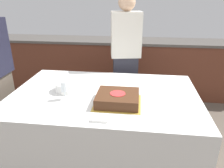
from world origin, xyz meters
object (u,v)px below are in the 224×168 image
at_px(cake, 118,98).
at_px(plate_stack, 67,86).
at_px(wine_glass, 64,87).
at_px(person_cutting_cake, 126,59).

height_order(cake, plate_stack, cake).
relative_size(plate_stack, wine_glass, 1.36).
bearing_deg(person_cutting_cake, wine_glass, 53.91).
xyz_separation_m(plate_stack, person_cutting_cake, (0.52, 0.80, 0.08)).
height_order(plate_stack, wine_glass, wine_glass).
height_order(cake, wine_glass, wine_glass).
bearing_deg(plate_stack, person_cutting_cake, 57.08).
distance_m(cake, plate_stack, 0.55).
relative_size(cake, plate_stack, 1.72).
distance_m(wine_glass, person_cutting_cake, 1.10).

